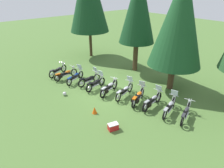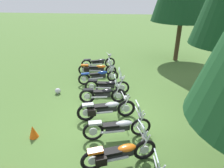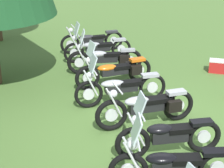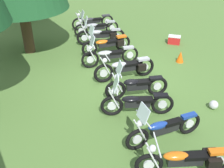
% 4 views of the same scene
% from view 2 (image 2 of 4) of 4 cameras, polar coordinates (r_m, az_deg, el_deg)
% --- Properties ---
extents(ground_plane, '(80.00, 80.00, 0.00)m').
position_cam_2_polar(ground_plane, '(8.33, -1.05, -9.75)').
color(ground_plane, '#4C7033').
extents(motorcycle_0, '(1.03, 2.17, 1.00)m').
position_cam_2_polar(motorcycle_0, '(13.38, -3.85, 6.13)').
color(motorcycle_0, black).
rests_on(motorcycle_0, ground_plane).
extents(motorcycle_1, '(0.78, 2.35, 0.99)m').
position_cam_2_polar(motorcycle_1, '(12.25, -4.44, 4.32)').
color(motorcycle_1, black).
rests_on(motorcycle_1, ground_plane).
extents(motorcycle_2, '(1.11, 2.16, 1.34)m').
position_cam_2_polar(motorcycle_2, '(11.19, -3.63, 2.40)').
color(motorcycle_2, black).
rests_on(motorcycle_2, ground_plane).
extents(motorcycle_3, '(0.72, 2.25, 1.36)m').
position_cam_2_polar(motorcycle_3, '(10.03, -1.29, -0.32)').
color(motorcycle_3, black).
rests_on(motorcycle_3, ground_plane).
extents(motorcycle_4, '(0.68, 2.15, 1.36)m').
position_cam_2_polar(motorcycle_4, '(9.18, -2.48, -2.82)').
color(motorcycle_4, black).
rests_on(motorcycle_4, ground_plane).
extents(motorcycle_5, '(1.00, 2.30, 1.03)m').
position_cam_2_polar(motorcycle_5, '(8.07, -1.81, -7.03)').
color(motorcycle_5, black).
rests_on(motorcycle_5, ground_plane).
extents(motorcycle_6, '(0.90, 2.35, 1.37)m').
position_cam_2_polar(motorcycle_6, '(7.10, 1.80, -12.01)').
color(motorcycle_6, black).
rests_on(motorcycle_6, ground_plane).
extents(motorcycle_7, '(1.10, 2.19, 1.37)m').
position_cam_2_polar(motorcycle_7, '(6.19, 1.91, -18.91)').
color(motorcycle_7, black).
rests_on(motorcycle_7, ground_plane).
extents(traffic_cone, '(0.32, 0.32, 0.48)m').
position_cam_2_polar(traffic_cone, '(7.78, -21.49, -12.47)').
color(traffic_cone, '#EA590F').
rests_on(traffic_cone, ground_plane).
extents(dropped_helmet, '(0.29, 0.29, 0.29)m').
position_cam_2_polar(dropped_helmet, '(10.51, -15.15, -1.90)').
color(dropped_helmet, silver).
rests_on(dropped_helmet, ground_plane).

